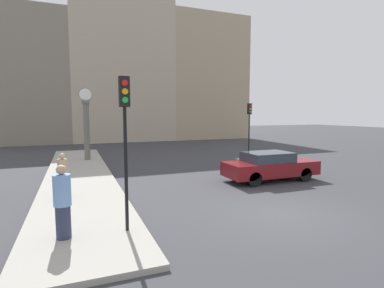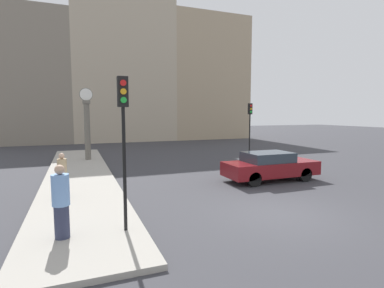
{
  "view_description": "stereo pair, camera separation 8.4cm",
  "coord_description": "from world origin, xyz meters",
  "px_view_note": "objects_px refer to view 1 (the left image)",
  "views": [
    {
      "loc": [
        -6.08,
        -7.55,
        3.19
      ],
      "look_at": [
        -0.71,
        6.01,
        1.7
      ],
      "focal_mm": 28.0,
      "sensor_mm": 36.0,
      "label": 1
    },
    {
      "loc": [
        -6.01,
        -7.58,
        3.19
      ],
      "look_at": [
        -0.71,
        6.01,
        1.7
      ],
      "focal_mm": 28.0,
      "sensor_mm": 36.0,
      "label": 2
    }
  ],
  "objects_px": {
    "pedestrian_blue_stripe": "(62,202)",
    "traffic_light_near": "(125,122)",
    "pedestrian_tan_coat": "(63,175)",
    "traffic_light_far": "(249,119)",
    "sedan_car": "(270,166)",
    "street_clock": "(86,126)"
  },
  "relations": [
    {
      "from": "pedestrian_blue_stripe",
      "to": "traffic_light_near",
      "type": "bearing_deg",
      "value": -2.66
    },
    {
      "from": "pedestrian_blue_stripe",
      "to": "pedestrian_tan_coat",
      "type": "relative_size",
      "value": 1.12
    },
    {
      "from": "pedestrian_tan_coat",
      "to": "traffic_light_far",
      "type": "bearing_deg",
      "value": 28.22
    },
    {
      "from": "sedan_car",
      "to": "traffic_light_far",
      "type": "relative_size",
      "value": 1.16
    },
    {
      "from": "sedan_car",
      "to": "traffic_light_near",
      "type": "xyz_separation_m",
      "value": [
        -7.43,
        -4.04,
        2.27
      ]
    },
    {
      "from": "street_clock",
      "to": "traffic_light_far",
      "type": "bearing_deg",
      "value": -14.74
    },
    {
      "from": "traffic_light_far",
      "to": "pedestrian_tan_coat",
      "type": "xyz_separation_m",
      "value": [
        -11.88,
        -6.38,
        -1.83
      ]
    },
    {
      "from": "traffic_light_far",
      "to": "pedestrian_blue_stripe",
      "type": "relative_size",
      "value": 2.14
    },
    {
      "from": "traffic_light_near",
      "to": "traffic_light_far",
      "type": "xyz_separation_m",
      "value": [
        10.24,
        10.34,
        -0.19
      ]
    },
    {
      "from": "traffic_light_near",
      "to": "pedestrian_blue_stripe",
      "type": "xyz_separation_m",
      "value": [
        -1.53,
        0.07,
        -1.93
      ]
    },
    {
      "from": "sedan_car",
      "to": "street_clock",
      "type": "height_order",
      "value": "street_clock"
    },
    {
      "from": "sedan_car",
      "to": "pedestrian_blue_stripe",
      "type": "distance_m",
      "value": 9.8
    },
    {
      "from": "traffic_light_near",
      "to": "pedestrian_blue_stripe",
      "type": "distance_m",
      "value": 2.47
    },
    {
      "from": "sedan_car",
      "to": "pedestrian_blue_stripe",
      "type": "bearing_deg",
      "value": -156.09
    },
    {
      "from": "sedan_car",
      "to": "street_clock",
      "type": "relative_size",
      "value": 0.96
    },
    {
      "from": "traffic_light_far",
      "to": "street_clock",
      "type": "relative_size",
      "value": 0.83
    },
    {
      "from": "traffic_light_near",
      "to": "pedestrian_blue_stripe",
      "type": "relative_size",
      "value": 2.18
    },
    {
      "from": "traffic_light_far",
      "to": "street_clock",
      "type": "bearing_deg",
      "value": 165.26
    },
    {
      "from": "pedestrian_blue_stripe",
      "to": "sedan_car",
      "type": "bearing_deg",
      "value": 23.91
    },
    {
      "from": "traffic_light_far",
      "to": "street_clock",
      "type": "xyz_separation_m",
      "value": [
        -10.66,
        2.8,
        -0.39
      ]
    },
    {
      "from": "sedan_car",
      "to": "pedestrian_blue_stripe",
      "type": "height_order",
      "value": "pedestrian_blue_stripe"
    },
    {
      "from": "sedan_car",
      "to": "traffic_light_far",
      "type": "height_order",
      "value": "traffic_light_far"
    }
  ]
}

